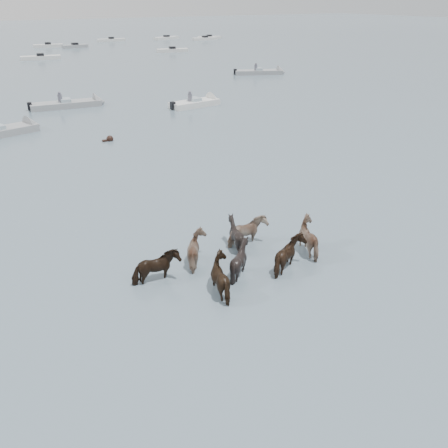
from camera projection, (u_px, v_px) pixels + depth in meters
ground at (172, 287)px, 14.60m from camera, size 400.00×400.00×0.00m
pony_herd at (243, 253)px, 15.69m from camera, size 7.12×3.84×1.41m
swimming_pony at (109, 139)px, 29.40m from camera, size 0.72×0.44×0.44m
motorboat_b at (9, 130)px, 30.87m from camera, size 5.70×2.95×1.92m
motorboat_c at (76, 104)px, 38.56m from camera, size 6.31×2.24×1.92m
motorboat_d at (201, 103)px, 38.99m from camera, size 4.97×2.15×1.92m
motorboat_e at (265, 72)px, 54.78m from camera, size 6.17×3.95×1.92m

